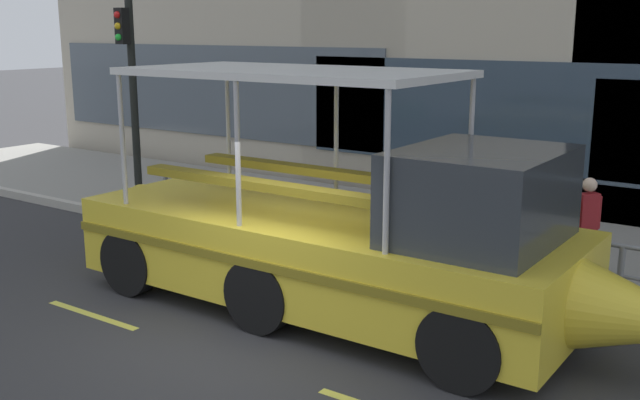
% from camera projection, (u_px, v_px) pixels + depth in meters
% --- Properties ---
extents(ground_plane, '(120.00, 120.00, 0.00)m').
position_uv_depth(ground_plane, '(255.00, 339.00, 9.64)').
color(ground_plane, '#333335').
extents(sidewalk, '(32.00, 4.80, 0.18)m').
position_uv_depth(sidewalk, '(445.00, 236.00, 14.10)').
color(sidewalk, gray).
rests_on(sidewalk, ground_plane).
extents(curb_edge, '(32.00, 0.18, 0.18)m').
position_uv_depth(curb_edge, '(378.00, 270.00, 12.11)').
color(curb_edge, '#B2ADA3').
rests_on(curb_edge, ground_plane).
extents(lane_centreline, '(25.80, 0.12, 0.01)m').
position_uv_depth(lane_centreline, '(220.00, 357.00, 9.11)').
color(lane_centreline, '#DBD64C').
rests_on(lane_centreline, ground_plane).
extents(curb_guardrail, '(11.12, 0.09, 0.88)m').
position_uv_depth(curb_guardrail, '(407.00, 228.00, 12.04)').
color(curb_guardrail, gray).
rests_on(curb_guardrail, sidewalk).
extents(traffic_light_pole, '(0.24, 0.46, 4.33)m').
position_uv_depth(traffic_light_pole, '(131.00, 84.00, 15.48)').
color(traffic_light_pole, black).
rests_on(traffic_light_pole, sidewalk).
extents(duck_tour_boat, '(8.94, 2.68, 3.37)m').
position_uv_depth(duck_tour_boat, '(354.00, 241.00, 10.21)').
color(duck_tour_boat, yellow).
rests_on(duck_tour_boat, ground_plane).
extents(pedestrian_near_bow, '(0.32, 0.36, 1.58)m').
position_uv_depth(pedestrian_near_bow, '(587.00, 219.00, 11.20)').
color(pedestrian_near_bow, '#1E2338').
rests_on(pedestrian_near_bow, sidewalk).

